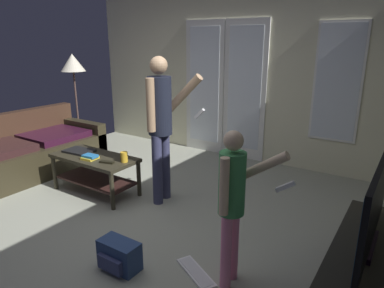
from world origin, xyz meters
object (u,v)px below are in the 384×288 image
Objects in this scene: leather_couch at (25,154)px; floor_lamp at (73,66)px; flat_screen_tv at (375,206)px; loose_keyboard at (196,272)px; person_child at (233,196)px; laptop_closed at (79,151)px; book_stack at (90,157)px; coffee_table at (95,166)px; person_adult at (161,118)px; tv_stand at (364,273)px; tv_remote_black at (107,162)px; cup_near_edge at (124,157)px; backpack at (119,255)px.

leather_couch is 1.30× the size of floor_lamp.
flat_screen_tv reaches higher than loose_keyboard.
person_child is at bearing -23.87° from floor_lamp.
book_stack reaches higher than laptop_closed.
laptop_closed reaches higher than loose_keyboard.
coffee_table is 1.08m from person_adult.
flat_screen_tv is (4.32, -0.10, 0.45)m from leather_couch.
flat_screen_tv is 3.30m from laptop_closed.
laptop_closed is at bearing 176.43° from tv_stand.
floor_lamp reaches higher than tv_stand.
floor_lamp reaches higher than flat_screen_tv.
person_adult reaches higher than laptop_closed.
tv_remote_black is at bearing 177.72° from flat_screen_tv.
leather_couch is at bearing 172.16° from person_child.
laptop_closed is at bearing 176.49° from flat_screen_tv.
flat_screen_tv is (3.01, -0.19, 0.39)m from coffee_table.
person_child is 2.69× the size of loose_keyboard.
person_child is 3.42× the size of laptop_closed.
person_child is 7.12× the size of tv_remote_black.
leather_couch is at bearing -170.16° from person_adult.
leather_couch is 11.22× the size of book_stack.
coffee_table is at bearing -161.53° from person_adult.
tv_remote_black is at bearing 160.57° from loose_keyboard.
person_child reaches higher than laptop_closed.
coffee_table is 0.66× the size of person_adult.
loose_keyboard is at bearing -35.31° from tv_remote_black.
flat_screen_tv is 0.76× the size of person_adult.
person_adult is (0.82, 0.27, 0.64)m from coffee_table.
tv_stand is at bearing -18.24° from tv_remote_black.
flat_screen_tv is at bearing -18.17° from tv_remote_black.
leather_couch is 1.67m from floor_lamp.
floor_lamp is at bearing 105.71° from leather_couch.
laptop_closed is 1.92× the size of book_stack.
tv_stand reaches higher than loose_keyboard.
flat_screen_tv is at bearing -3.69° from coffee_table.
leather_couch is 1.36× the size of tv_stand.
tv_remote_black is 0.92× the size of book_stack.
book_stack is (1.37, -0.00, 0.21)m from leather_couch.
loose_keyboard is at bearing -25.88° from cup_near_edge.
backpack is 2.97× the size of cup_near_edge.
tv_remote_black is at bearing -14.09° from laptop_closed.
cup_near_edge is (0.73, 0.05, 0.05)m from laptop_closed.
flat_screen_tv is at bearing -8.57° from laptop_closed.
leather_couch is 3.52m from person_child.
floor_lamp reaches higher than loose_keyboard.
coffee_table is 2.40× the size of loose_keyboard.
book_stack is (-2.96, 0.09, -0.24)m from flat_screen_tv.
person_adult is at bearing 167.93° from flat_screen_tv.
book_stack reaches higher than backpack.
loose_keyboard is at bearing -26.31° from floor_lamp.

